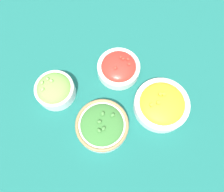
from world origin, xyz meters
TOP-DOWN VIEW (x-y plane):
  - ground_plane at (0.00, 0.00)m, footprint 3.00×3.00m
  - bowl_cherry_tomatoes at (0.03, -0.12)m, footprint 0.17×0.17m
  - bowl_broccoli at (-0.02, 0.11)m, footprint 0.19×0.19m
  - bowl_squash at (-0.17, -0.06)m, footprint 0.20×0.20m
  - bowl_lettuce at (0.20, 0.08)m, footprint 0.15×0.15m

SIDE VIEW (x-z plane):
  - ground_plane at x=0.00m, z-range 0.00..0.00m
  - bowl_broccoli at x=-0.02m, z-range -0.01..0.06m
  - bowl_cherry_tomatoes at x=0.03m, z-range -0.01..0.07m
  - bowl_squash at x=-0.17m, z-range -0.01..0.07m
  - bowl_lettuce at x=0.20m, z-range -0.01..0.09m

